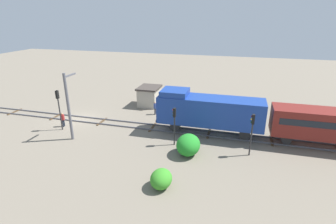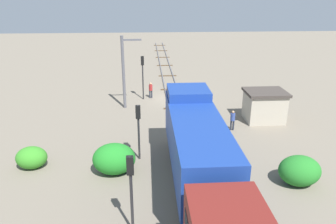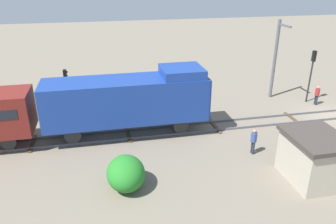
{
  "view_description": "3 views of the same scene",
  "coord_description": "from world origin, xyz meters",
  "px_view_note": "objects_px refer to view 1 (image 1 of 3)",
  "views": [
    {
      "loc": [
        26.3,
        18.82,
        12.32
      ],
      "look_at": [
        -1.37,
        11.24,
        1.59
      ],
      "focal_mm": 28.0,
      "sensor_mm": 36.0,
      "label": 1
    },
    {
      "loc": [
        2.75,
        33.34,
        10.94
      ],
      "look_at": [
        1.29,
        11.03,
        2.59
      ],
      "focal_mm": 35.0,
      "sensor_mm": 36.0,
      "label": 2
    },
    {
      "loc": [
        -20.93,
        17.82,
        10.78
      ],
      "look_at": [
        -0.98,
        13.57,
        1.97
      ],
      "focal_mm": 35.0,
      "sensor_mm": 36.0,
      "label": 3
    }
  ],
  "objects_px": {
    "relay_hut": "(149,96)",
    "catenary_mast": "(69,105)",
    "traffic_signal_near": "(58,103)",
    "worker_near_track": "(63,119)",
    "locomotive": "(208,110)",
    "traffic_signal_far": "(252,127)",
    "worker_by_signal": "(155,107)",
    "traffic_signal_mid": "(174,120)"
  },
  "relations": [
    {
      "from": "locomotive",
      "to": "traffic_signal_far",
      "type": "height_order",
      "value": "locomotive"
    },
    {
      "from": "locomotive",
      "to": "relay_hut",
      "type": "xyz_separation_m",
      "value": [
        -7.5,
        -9.26,
        -1.38
      ]
    },
    {
      "from": "traffic_signal_far",
      "to": "worker_near_track",
      "type": "height_order",
      "value": "traffic_signal_far"
    },
    {
      "from": "worker_near_track",
      "to": "relay_hut",
      "type": "xyz_separation_m",
      "value": [
        -9.9,
        7.15,
        0.4
      ]
    },
    {
      "from": "catenary_mast",
      "to": "relay_hut",
      "type": "bearing_deg",
      "value": 161.31
    },
    {
      "from": "locomotive",
      "to": "traffic_signal_near",
      "type": "relative_size",
      "value": 2.52
    },
    {
      "from": "locomotive",
      "to": "traffic_signal_mid",
      "type": "relative_size",
      "value": 2.98
    },
    {
      "from": "worker_near_track",
      "to": "worker_by_signal",
      "type": "bearing_deg",
      "value": 46.5
    },
    {
      "from": "locomotive",
      "to": "traffic_signal_far",
      "type": "xyz_separation_m",
      "value": [
        3.6,
        4.38,
        0.06
      ]
    },
    {
      "from": "traffic_signal_far",
      "to": "relay_hut",
      "type": "relative_size",
      "value": 1.16
    },
    {
      "from": "traffic_signal_far",
      "to": "locomotive",
      "type": "bearing_deg",
      "value": -129.42
    },
    {
      "from": "traffic_signal_near",
      "to": "traffic_signal_far",
      "type": "distance_m",
      "value": 20.43
    },
    {
      "from": "traffic_signal_near",
      "to": "catenary_mast",
      "type": "bearing_deg",
      "value": 56.16
    },
    {
      "from": "traffic_signal_near",
      "to": "relay_hut",
      "type": "distance_m",
      "value": 12.8
    },
    {
      "from": "traffic_signal_near",
      "to": "worker_near_track",
      "type": "relative_size",
      "value": 2.7
    },
    {
      "from": "traffic_signal_far",
      "to": "worker_by_signal",
      "type": "xyz_separation_m",
      "value": [
        -7.8,
        -11.71,
        -1.83
      ]
    },
    {
      "from": "locomotive",
      "to": "worker_near_track",
      "type": "distance_m",
      "value": 16.68
    },
    {
      "from": "traffic_signal_mid",
      "to": "traffic_signal_far",
      "type": "bearing_deg",
      "value": 88.42
    },
    {
      "from": "traffic_signal_near",
      "to": "traffic_signal_far",
      "type": "bearing_deg",
      "value": 88.88
    },
    {
      "from": "worker_near_track",
      "to": "worker_by_signal",
      "type": "xyz_separation_m",
      "value": [
        -6.6,
        9.08,
        0.0
      ]
    },
    {
      "from": "traffic_signal_mid",
      "to": "worker_by_signal",
      "type": "height_order",
      "value": "traffic_signal_mid"
    },
    {
      "from": "traffic_signal_mid",
      "to": "worker_near_track",
      "type": "distance_m",
      "value": 13.7
    },
    {
      "from": "worker_by_signal",
      "to": "relay_hut",
      "type": "relative_size",
      "value": 0.49
    },
    {
      "from": "traffic_signal_mid",
      "to": "worker_by_signal",
      "type": "distance_m",
      "value": 8.99
    },
    {
      "from": "traffic_signal_mid",
      "to": "worker_by_signal",
      "type": "xyz_separation_m",
      "value": [
        -7.6,
        -4.47,
        -1.73
      ]
    },
    {
      "from": "locomotive",
      "to": "traffic_signal_near",
      "type": "bearing_deg",
      "value": -78.72
    },
    {
      "from": "locomotive",
      "to": "traffic_signal_mid",
      "type": "bearing_deg",
      "value": -40.04
    },
    {
      "from": "traffic_signal_near",
      "to": "traffic_signal_mid",
      "type": "height_order",
      "value": "traffic_signal_near"
    },
    {
      "from": "traffic_signal_mid",
      "to": "catenary_mast",
      "type": "distance_m",
      "value": 10.77
    },
    {
      "from": "catenary_mast",
      "to": "locomotive",
      "type": "bearing_deg",
      "value": 110.11
    },
    {
      "from": "locomotive",
      "to": "worker_by_signal",
      "type": "height_order",
      "value": "locomotive"
    },
    {
      "from": "traffic_signal_near",
      "to": "worker_near_track",
      "type": "xyz_separation_m",
      "value": [
        -0.8,
        -0.37,
        -2.18
      ]
    },
    {
      "from": "traffic_signal_near",
      "to": "catenary_mast",
      "type": "relative_size",
      "value": 0.65
    },
    {
      "from": "traffic_signal_near",
      "to": "catenary_mast",
      "type": "xyz_separation_m",
      "value": [
        1.73,
        2.58,
        0.58
      ]
    },
    {
      "from": "locomotive",
      "to": "relay_hut",
      "type": "distance_m",
      "value": 12.0
    },
    {
      "from": "traffic_signal_far",
      "to": "relay_hut",
      "type": "height_order",
      "value": "traffic_signal_far"
    },
    {
      "from": "locomotive",
      "to": "traffic_signal_far",
      "type": "relative_size",
      "value": 2.86
    },
    {
      "from": "traffic_signal_far",
      "to": "catenary_mast",
      "type": "height_order",
      "value": "catenary_mast"
    },
    {
      "from": "traffic_signal_near",
      "to": "locomotive",
      "type": "bearing_deg",
      "value": 101.28
    },
    {
      "from": "worker_by_signal",
      "to": "catenary_mast",
      "type": "relative_size",
      "value": 0.24
    },
    {
      "from": "locomotive",
      "to": "catenary_mast",
      "type": "distance_m",
      "value": 14.37
    },
    {
      "from": "relay_hut",
      "to": "catenary_mast",
      "type": "bearing_deg",
      "value": -18.69
    }
  ]
}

